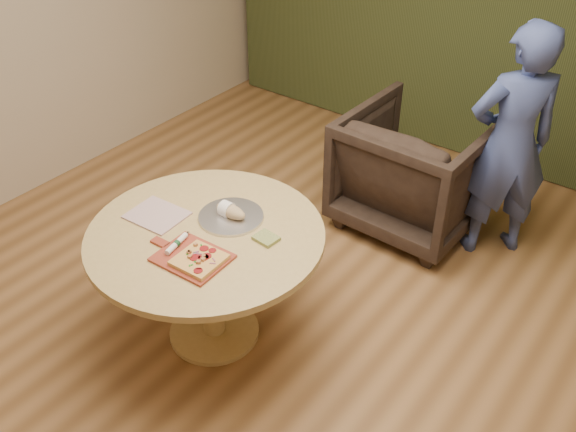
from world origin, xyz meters
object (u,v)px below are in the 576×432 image
Objects in this scene: pedestal_table at (207,253)px; bread_roll at (229,211)px; pizza_paddle at (191,257)px; flatbread_pizza at (199,260)px; person_standing at (510,145)px; cutlery_roll at (177,244)px; armchair at (416,165)px; serving_tray at (231,217)px.

bread_roll is (0.01, 0.18, 0.18)m from pedestal_table.
flatbread_pizza is at bearing -7.14° from pizza_paddle.
person_standing is at bearing 59.47° from bread_roll.
armchair is at bearing 67.20° from cutlery_roll.
armchair is at bearing 76.97° from serving_tray.
armchair reaches higher than bread_roll.
armchair is (0.22, 1.92, -0.30)m from flatbread_pizza.
person_standing is (0.96, 1.79, 0.19)m from pedestal_table.
pedestal_table is 2.81× the size of pizza_paddle.
person_standing is (0.98, 1.97, 0.02)m from cutlery_roll.
flatbread_pizza is (0.16, -0.21, 0.17)m from pedestal_table.
bread_roll is at bearing 99.16° from pizza_paddle.
cutlery_roll reaches higher than pedestal_table.
pizza_paddle is 0.39m from bread_roll.
flatbread_pizza is at bearing 24.05° from person_standing.
cutlery_roll is at bearing -96.81° from serving_tray.
flatbread_pizza is 0.41m from serving_tray.
pizza_paddle is 0.39m from serving_tray.
person_standing reaches higher than pedestal_table.
serving_tray is 1.60m from armchair.
pizza_paddle is at bearing 82.94° from armchair.
pedestal_table is 6.58× the size of bread_roll.
person_standing is at bearing 52.60° from cutlery_roll.
flatbread_pizza is 0.24× the size of armchair.
bread_roll is at bearing 73.60° from cutlery_roll.
armchair reaches higher than flatbread_pizza.
pizza_paddle is at bearing -79.76° from serving_tray.
armchair is (0.36, 1.53, -0.32)m from bread_roll.
flatbread_pizza is at bearing -69.82° from bread_roll.
bread_roll is at bearing 110.18° from flatbread_pizza.
serving_tray reaches higher than pedestal_table.
pedestal_table is 3.57× the size of serving_tray.
bread_roll reaches higher than pizza_paddle.
cutlery_roll is 2.20m from person_standing.
pizza_paddle is 2.17m from person_standing.
serving_tray is at bearing 15.67° from person_standing.
armchair reaches higher than pizza_paddle.
cutlery_roll is 1.96m from armchair.
flatbread_pizza is 1.18× the size of bread_roll.
serving_tray is 0.04m from bread_roll.
pedestal_table is at bearing 17.75° from person_standing.
flatbread_pizza is 0.14× the size of person_standing.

